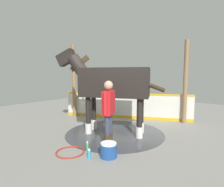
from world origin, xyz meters
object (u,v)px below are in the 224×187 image
(bottle_spray, at_px, (87,146))
(hose_coil, at_px, (70,152))
(handler, at_px, (109,109))
(wash_bucket, at_px, (109,150))
(bottle_shampoo, at_px, (89,154))
(horse, at_px, (111,84))

(bottle_spray, height_order, hose_coil, bottle_spray)
(handler, bearing_deg, hose_coil, -139.87)
(hose_coil, bearing_deg, bottle_spray, 56.07)
(wash_bucket, relative_size, hose_coil, 0.57)
(handler, height_order, hose_coil, handler)
(handler, xyz_separation_m, wash_bucket, (0.38, -0.48, -0.79))
(handler, distance_m, bottle_shampoo, 1.17)
(bottle_spray, xyz_separation_m, hose_coil, (-0.22, -0.33, -0.08))
(handler, relative_size, bottle_shampoo, 7.57)
(horse, bearing_deg, hose_coil, 71.38)
(wash_bucket, height_order, bottle_spray, wash_bucket)
(horse, distance_m, bottle_spray, 2.01)
(handler, relative_size, wash_bucket, 4.35)
(horse, distance_m, handler, 1.19)
(bottle_shampoo, xyz_separation_m, hose_coil, (-0.55, -0.06, -0.08))
(handler, distance_m, hose_coil, 1.34)
(bottle_spray, bearing_deg, handler, 67.16)
(horse, bearing_deg, bottle_shampoo, 89.41)
(wash_bucket, height_order, hose_coil, wash_bucket)
(horse, height_order, wash_bucket, horse)
(wash_bucket, bearing_deg, bottle_shampoo, -130.76)
(handler, relative_size, hose_coil, 2.50)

